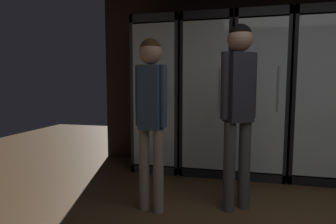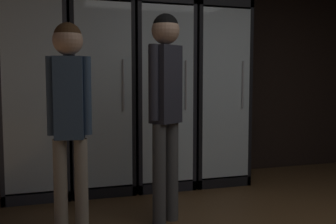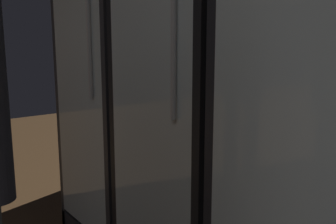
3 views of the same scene
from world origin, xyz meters
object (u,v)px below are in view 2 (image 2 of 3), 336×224
at_px(cooler_left, 100,96).
at_px(cooler_right, 212,95).
at_px(cooler_center, 158,95).
at_px(shopper_near, 166,94).
at_px(cooler_far_left, 35,96).
at_px(shopper_far, 69,106).

height_order(cooler_left, cooler_right, same).
relative_size(cooler_left, cooler_center, 1.00).
xyz_separation_m(cooler_left, shopper_near, (0.39, -1.17, 0.06)).
height_order(cooler_far_left, cooler_right, same).
distance_m(cooler_far_left, cooler_right, 1.96).
xyz_separation_m(cooler_left, shopper_far, (-0.38, -1.39, -0.01)).
bearing_deg(cooler_center, shopper_near, -102.74).
height_order(cooler_right, shopper_far, cooler_right).
bearing_deg(shopper_near, cooler_far_left, 131.63).
height_order(cooler_left, shopper_far, cooler_left).
bearing_deg(cooler_far_left, shopper_far, -78.84).
height_order(cooler_far_left, cooler_center, same).
bearing_deg(cooler_left, cooler_right, 0.05).
distance_m(cooler_left, shopper_near, 1.23).
relative_size(cooler_far_left, cooler_left, 1.00).
distance_m(cooler_left, cooler_center, 0.65).
distance_m(cooler_far_left, shopper_near, 1.57).
bearing_deg(cooler_left, shopper_near, -71.65).
bearing_deg(cooler_far_left, cooler_right, 0.00).
bearing_deg(cooler_right, shopper_far, -140.48).
relative_size(cooler_far_left, shopper_far, 1.30).
bearing_deg(cooler_center, cooler_left, -179.87).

